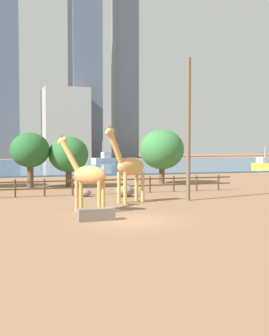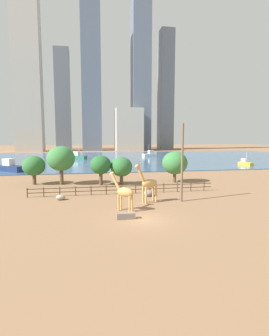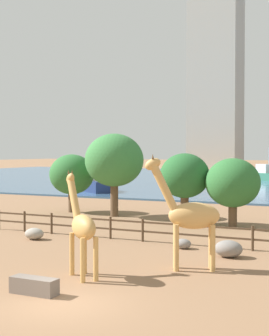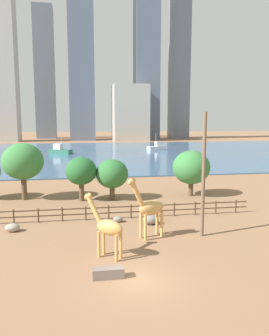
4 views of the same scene
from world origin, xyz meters
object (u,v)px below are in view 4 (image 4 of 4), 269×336
at_px(giraffe_companion, 149,208).
at_px(feeding_trough, 108,273).
at_px(tree_right_small, 191,167).
at_px(tree_center_broad, 112,174).
at_px(utility_pole, 203,175).
at_px(tree_left_small, 23,162).
at_px(boat_sailboat, 157,147).
at_px(giraffe_tall, 107,227).
at_px(boulder_small, 118,219).
at_px(boulder_near_fence, 151,220).
at_px(boulder_by_pole, 12,228).
at_px(tree_left_large, 81,171).
at_px(boat_ferry, 60,150).

xyz_separation_m(giraffe_companion, feeding_trough, (-3.70, -6.05, -2.06)).
bearing_deg(tree_right_small, tree_center_broad, -177.16).
relative_size(utility_pole, tree_left_small, 1.48).
bearing_deg(giraffe_companion, feeding_trough, 35.11).
distance_m(utility_pole, boat_sailboat, 76.65).
xyz_separation_m(giraffe_tall, boulder_small, (1.56, 7.50, -1.80)).
distance_m(giraffe_companion, tree_right_small, 15.58).
distance_m(boulder_small, boat_sailboat, 73.48).
bearing_deg(boulder_near_fence, giraffe_companion, -104.05).
xyz_separation_m(tree_right_small, boat_sailboat, (10.55, 61.59, -2.37)).
bearing_deg(boulder_by_pole, giraffe_companion, -16.79).
relative_size(boulder_small, tree_left_large, 0.17).
bearing_deg(tree_right_small, boulder_by_pole, -151.53).
xyz_separation_m(utility_pole, boulder_by_pole, (-14.83, 3.49, -4.46)).
distance_m(utility_pole, boulder_near_fence, 6.54).
height_order(giraffe_tall, giraffe_companion, giraffe_companion).
bearing_deg(tree_right_small, feeding_trough, -121.04).
distance_m(giraffe_tall, boat_ferry, 70.52).
xyz_separation_m(tree_left_small, boat_ferry, (1.10, 52.39, -3.26)).
height_order(utility_pole, tree_right_small, utility_pole).
bearing_deg(tree_center_broad, giraffe_tall, -96.77).
relative_size(utility_pole, tree_center_broad, 2.06).
bearing_deg(boulder_near_fence, utility_pole, -46.61).
relative_size(giraffe_tall, boat_ferry, 0.67).
xyz_separation_m(tree_left_small, tree_right_small, (19.51, -1.28, -0.95)).
bearing_deg(boulder_small, feeding_trough, -99.70).
bearing_deg(boulder_small, boat_ferry, 97.74).
bearing_deg(utility_pole, tree_left_large, 124.80).
height_order(giraffe_tall, tree_right_small, tree_right_small).
relative_size(tree_left_large, boat_ferry, 0.77).
xyz_separation_m(tree_right_small, boat_ferry, (-18.41, 53.68, -2.31)).
height_order(tree_left_large, tree_center_broad, tree_left_large).
relative_size(giraffe_companion, boat_ferry, 0.77).
xyz_separation_m(boulder_near_fence, boat_sailboat, (17.71, 71.67, 0.66)).
height_order(feeding_trough, tree_center_broad, tree_center_broad).
distance_m(tree_left_small, tree_right_small, 19.57).
height_order(utility_pole, boulder_by_pole, utility_pole).
height_order(tree_right_small, boat_sailboat, tree_right_small).
bearing_deg(giraffe_companion, boulder_by_pole, -40.27).
relative_size(boat_ferry, boat_sailboat, 1.05).
bearing_deg(boat_ferry, boulder_small, -52.25).
xyz_separation_m(boulder_small, tree_right_small, (9.89, 8.99, 3.18)).
relative_size(tree_center_broad, tree_left_small, 0.72).
distance_m(boulder_small, tree_center_broad, 8.95).
bearing_deg(feeding_trough, utility_pole, 36.40).
xyz_separation_m(feeding_trough, tree_center_broad, (2.12, 18.92, 2.69)).
relative_size(giraffe_tall, giraffe_companion, 0.86).
bearing_deg(boat_ferry, tree_left_large, -54.29).
distance_m(utility_pole, boat_ferry, 68.95).
height_order(boulder_small, tree_left_large, tree_left_large).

